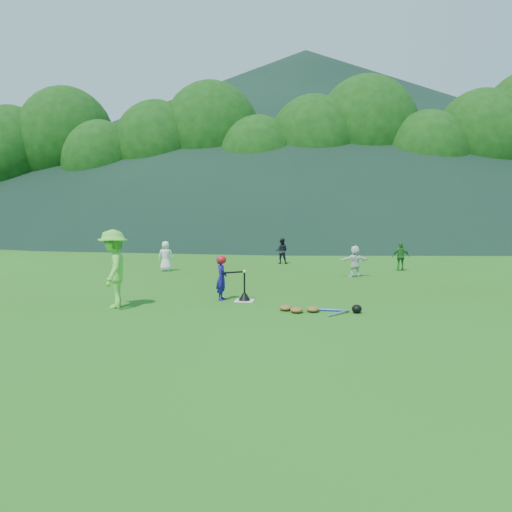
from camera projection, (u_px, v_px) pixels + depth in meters
The scene contains 15 objects.
ground at pixel (244, 301), 12.29m from camera, with size 120.00×120.00×0.00m, color #245613.
home_plate at pixel (244, 301), 12.29m from camera, with size 0.45×0.45×0.02m, color silver.
baseball at pixel (244, 271), 12.23m from camera, with size 0.08×0.08×0.08m, color white.
batter_child at pixel (222, 278), 12.41m from camera, with size 0.40×0.26×1.09m, color navy.
adult_coach at pixel (114, 269), 11.38m from camera, with size 1.16×0.67×1.79m, color #62D23D.
fielder_a at pixel (166, 256), 18.53m from camera, with size 0.55×0.36×1.12m, color white.
fielder_b at pixel (282, 251), 21.25m from camera, with size 0.53×0.41×1.09m, color black.
fielder_c at pixel (401, 257), 18.63m from camera, with size 0.62×0.26×1.06m, color #247021.
fielder_d at pixel (355, 261), 16.84m from camera, with size 0.99×0.32×1.07m, color white.
batting_tee at pixel (244, 296), 12.28m from camera, with size 0.30×0.30×0.68m.
batter_gear at pixel (222, 261), 12.37m from camera, with size 0.72×0.26×0.45m.
equipment_pile at pixel (313, 309), 10.93m from camera, with size 1.80×0.78×0.19m.
outfield_fence at pixel (292, 231), 39.94m from camera, with size 70.07×0.08×1.33m.
tree_line at pixel (298, 146), 45.03m from camera, with size 70.04×11.40×14.82m.
distant_hills at pixel (264, 144), 92.82m from camera, with size 155.00×140.00×32.00m.
Camera 1 is at (1.67, -12.04, 2.18)m, focal length 35.00 mm.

